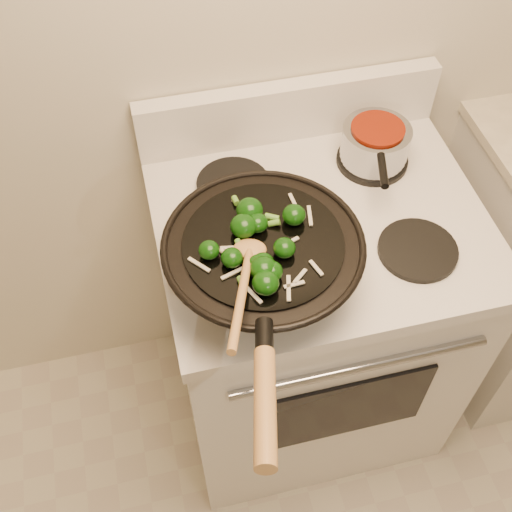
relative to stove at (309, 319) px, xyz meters
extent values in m
cube|color=white|center=(0.00, 0.00, -0.03)|extent=(0.76, 0.64, 0.88)
cube|color=white|center=(0.00, 0.00, 0.43)|extent=(0.78, 0.66, 0.04)
cube|color=white|center=(0.00, 0.30, 0.53)|extent=(0.78, 0.05, 0.16)
cylinder|color=#999AA1|center=(0.00, -0.33, 0.31)|extent=(0.60, 0.02, 0.02)
cube|color=black|center=(0.00, -0.33, 0.08)|extent=(0.42, 0.01, 0.28)
cylinder|color=black|center=(-0.18, -0.15, 0.46)|extent=(0.18, 0.18, 0.01)
cylinder|color=black|center=(0.18, -0.15, 0.46)|extent=(0.18, 0.18, 0.01)
cylinder|color=black|center=(-0.18, 0.15, 0.46)|extent=(0.18, 0.18, 0.01)
cylinder|color=black|center=(0.18, 0.15, 0.46)|extent=(0.18, 0.18, 0.01)
torus|color=black|center=(-0.18, -0.15, 0.58)|extent=(0.42, 0.42, 0.02)
cylinder|color=black|center=(-0.18, -0.15, 0.58)|extent=(0.33, 0.33, 0.01)
cylinder|color=black|center=(-0.24, -0.38, 0.61)|extent=(0.05, 0.07, 0.04)
cylinder|color=#AF7D45|center=(-0.27, -0.52, 0.63)|extent=(0.09, 0.22, 0.06)
ellipsoid|color=#0C3307|center=(-0.25, -0.19, 0.61)|extent=(0.04, 0.04, 0.04)
cylinder|color=#437429|center=(-0.24, -0.19, 0.59)|extent=(0.02, 0.02, 0.01)
ellipsoid|color=#0C3307|center=(-0.21, -0.22, 0.60)|extent=(0.04, 0.04, 0.04)
ellipsoid|color=#0C3307|center=(-0.20, -0.27, 0.61)|extent=(0.05, 0.05, 0.04)
ellipsoid|color=#0C3307|center=(-0.20, -0.23, 0.61)|extent=(0.05, 0.05, 0.05)
cylinder|color=#437429|center=(-0.18, -0.23, 0.59)|extent=(0.02, 0.02, 0.02)
ellipsoid|color=#0C3307|center=(-0.19, -0.24, 0.61)|extent=(0.05, 0.05, 0.04)
ellipsoid|color=#0C3307|center=(-0.18, -0.12, 0.61)|extent=(0.04, 0.04, 0.04)
ellipsoid|color=#0C3307|center=(-0.19, -0.08, 0.61)|extent=(0.06, 0.06, 0.05)
cylinder|color=#437429|center=(-0.17, -0.08, 0.59)|extent=(0.02, 0.02, 0.02)
ellipsoid|color=#0C3307|center=(-0.11, -0.11, 0.61)|extent=(0.05, 0.05, 0.04)
ellipsoid|color=#0C3307|center=(-0.21, -0.12, 0.61)|extent=(0.05, 0.05, 0.05)
ellipsoid|color=#0C3307|center=(-0.20, -0.22, 0.61)|extent=(0.04, 0.04, 0.04)
cylinder|color=#437429|center=(-0.18, -0.22, 0.59)|extent=(0.02, 0.02, 0.02)
ellipsoid|color=#0C3307|center=(-0.29, -0.16, 0.60)|extent=(0.04, 0.04, 0.04)
ellipsoid|color=#0C3307|center=(-0.15, -0.19, 0.61)|extent=(0.05, 0.05, 0.04)
cube|color=beige|center=(-0.32, -0.18, 0.59)|extent=(0.04, 0.05, 0.00)
cube|color=beige|center=(-0.24, -0.15, 0.59)|extent=(0.05, 0.02, 0.00)
cube|color=beige|center=(-0.16, -0.28, 0.59)|extent=(0.02, 0.06, 0.00)
cube|color=beige|center=(-0.26, -0.22, 0.59)|extent=(0.05, 0.02, 0.00)
cube|color=beige|center=(-0.19, -0.09, 0.59)|extent=(0.05, 0.03, 0.00)
cube|color=beige|center=(-0.15, -0.27, 0.59)|extent=(0.04, 0.01, 0.00)
cube|color=beige|center=(-0.10, -0.24, 0.59)|extent=(0.02, 0.04, 0.00)
cube|color=beige|center=(-0.13, -0.17, 0.59)|extent=(0.05, 0.03, 0.00)
cube|color=beige|center=(-0.13, -0.25, 0.59)|extent=(0.04, 0.03, 0.00)
cube|color=beige|center=(-0.23, -0.27, 0.59)|extent=(0.03, 0.05, 0.00)
cube|color=beige|center=(-0.09, -0.06, 0.59)|extent=(0.01, 0.05, 0.00)
cube|color=beige|center=(-0.07, -0.11, 0.59)|extent=(0.02, 0.05, 0.00)
cube|color=beige|center=(-0.20, -0.05, 0.59)|extent=(0.03, 0.04, 0.00)
cylinder|color=#579730|center=(-0.15, -0.12, 0.60)|extent=(0.03, 0.03, 0.02)
cylinder|color=#579730|center=(-0.23, -0.15, 0.60)|extent=(0.03, 0.03, 0.02)
cylinder|color=#579730|center=(-0.21, -0.04, 0.60)|extent=(0.03, 0.02, 0.02)
cylinder|color=#579730|center=(-0.25, -0.25, 0.60)|extent=(0.02, 0.03, 0.02)
cylinder|color=#579730|center=(-0.15, -0.10, 0.60)|extent=(0.02, 0.03, 0.01)
sphere|color=beige|center=(-0.27, -0.16, 0.59)|extent=(0.01, 0.01, 0.01)
sphere|color=beige|center=(-0.22, -0.16, 0.59)|extent=(0.01, 0.01, 0.01)
sphere|color=beige|center=(-0.21, -0.17, 0.59)|extent=(0.01, 0.01, 0.01)
sphere|color=beige|center=(-0.21, -0.17, 0.59)|extent=(0.01, 0.01, 0.01)
ellipsoid|color=#AF7D45|center=(-0.21, -0.17, 0.60)|extent=(0.08, 0.07, 0.02)
cylinder|color=#AF7D45|center=(-0.26, -0.30, 0.63)|extent=(0.11, 0.26, 0.08)
cylinder|color=#999AA1|center=(0.18, 0.15, 0.51)|extent=(0.17, 0.17, 0.09)
cylinder|color=#6B1505|center=(0.18, 0.15, 0.56)|extent=(0.13, 0.13, 0.01)
cylinder|color=black|center=(0.14, 0.02, 0.55)|extent=(0.05, 0.10, 0.02)
camera|label=1|loc=(-0.39, -0.94, 1.59)|focal=45.00mm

